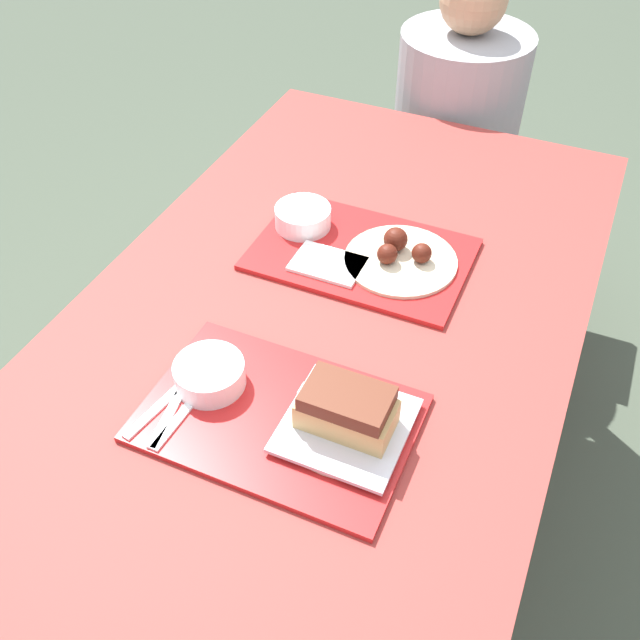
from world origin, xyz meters
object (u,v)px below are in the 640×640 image
(bowl_coleslaw_far, at_px, (303,216))
(person_seated_across, at_px, (459,101))
(tray_far, at_px, (360,254))
(wings_plate_far, at_px, (400,255))
(brisket_sandwich_plate, at_px, (347,416))
(bowl_coleslaw_near, at_px, (209,373))
(tray_near, at_px, (278,418))

(bowl_coleslaw_far, xyz_separation_m, person_seated_across, (0.13, 0.83, -0.09))
(tray_far, bearing_deg, bowl_coleslaw_far, 167.03)
(bowl_coleslaw_far, bearing_deg, wings_plate_far, -7.05)
(brisket_sandwich_plate, xyz_separation_m, wings_plate_far, (-0.06, 0.45, -0.02))
(bowl_coleslaw_near, height_order, person_seated_across, person_seated_across)
(brisket_sandwich_plate, bearing_deg, bowl_coleslaw_near, -179.54)
(bowl_coleslaw_far, distance_m, wings_plate_far, 0.24)
(bowl_coleslaw_near, bearing_deg, tray_near, -6.88)
(tray_far, xyz_separation_m, wings_plate_far, (0.09, 0.01, 0.02))
(tray_near, height_order, bowl_coleslaw_far, bowl_coleslaw_far)
(tray_far, relative_size, person_seated_across, 0.70)
(brisket_sandwich_plate, relative_size, bowl_coleslaw_far, 1.62)
(bowl_coleslaw_far, bearing_deg, brisket_sandwich_plate, -58.04)
(tray_far, xyz_separation_m, bowl_coleslaw_far, (-0.15, 0.03, 0.03))
(tray_far, distance_m, bowl_coleslaw_far, 0.16)
(tray_near, relative_size, bowl_coleslaw_near, 3.66)
(bowl_coleslaw_near, xyz_separation_m, person_seated_across, (0.08, 1.31, -0.09))
(tray_far, height_order, bowl_coleslaw_near, bowl_coleslaw_near)
(wings_plate_far, relative_size, person_seated_across, 0.36)
(tray_far, height_order, bowl_coleslaw_far, bowl_coleslaw_far)
(tray_near, height_order, brisket_sandwich_plate, brisket_sandwich_plate)
(tray_near, xyz_separation_m, brisket_sandwich_plate, (0.12, 0.02, 0.04))
(brisket_sandwich_plate, relative_size, person_seated_across, 0.31)
(bowl_coleslaw_near, bearing_deg, brisket_sandwich_plate, 0.46)
(bowl_coleslaw_far, relative_size, person_seated_across, 0.19)
(bowl_coleslaw_near, height_order, brisket_sandwich_plate, brisket_sandwich_plate)
(tray_near, bearing_deg, bowl_coleslaw_near, 173.12)
(tray_far, bearing_deg, tray_near, -85.63)
(bowl_coleslaw_far, height_order, wings_plate_far, wings_plate_far)
(bowl_coleslaw_far, relative_size, wings_plate_far, 0.52)
(brisket_sandwich_plate, distance_m, person_seated_across, 1.33)
(bowl_coleslaw_near, distance_m, person_seated_across, 1.32)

